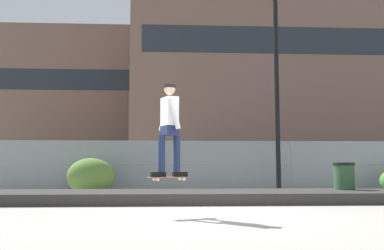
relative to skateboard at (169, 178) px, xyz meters
The scene contains 13 objects.
ground_plane 1.04m from the skateboard, ahead, with size 120.00×120.00×0.00m, color #9E998E.
gravel_berm 3.45m from the skateboard, 77.20° to the left, with size 12.77×2.45×0.28m, color #33302D.
skateboard is the anchor object (origin of this frame).
skater 1.01m from the skateboard, behind, with size 0.70×0.62×1.75m.
chain_fence 7.46m from the skateboard, 84.20° to the left, with size 22.39×0.06×1.85m.
street_lamp 8.15m from the skateboard, 59.55° to the left, with size 0.44×0.44×7.30m.
parked_car_near 10.76m from the skateboard, 112.91° to the left, with size 4.53×2.22×1.66m.
parked_car_mid 10.52m from the skateboard, 82.46° to the left, with size 4.55×2.27×1.66m.
parked_car_far 12.27m from the skateboard, 57.22° to the left, with size 4.55×2.25×1.66m.
library_building 50.32m from the skateboard, 103.26° to the left, with size 22.37×12.15×17.95m.
office_block 39.01m from the skateboard, 75.07° to the left, with size 26.70×14.20×20.00m.
shrub_left 6.86m from the skateboard, 112.18° to the left, with size 1.55×1.27×1.20m.
trash_bin 6.16m from the skateboard, 37.60° to the left, with size 0.59×0.59×1.03m.
Camera 1 is at (-0.75, -7.93, 0.93)m, focal length 39.87 mm.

